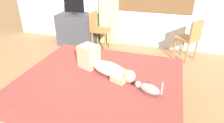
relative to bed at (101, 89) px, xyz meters
The scene contains 9 objects.
ground_plane 0.22m from the bed, 137.38° to the right, with size 16.00×16.00×0.00m, color olive.
bed is the anchor object (origin of this frame).
person_lying 0.35m from the bed, 92.15° to the left, with size 0.92×0.53×0.34m.
cat 0.76m from the bed, 16.03° to the right, with size 0.35×0.18×0.21m.
desk 2.38m from the bed, 123.81° to the left, with size 0.90×0.56×0.74m.
tv_monitor 2.50m from the bed, 124.73° to the left, with size 0.48×0.10×0.35m.
cup 2.40m from the bed, 115.99° to the left, with size 0.08×0.08×0.08m, color white.
chair_by_desk 2.00m from the bed, 112.10° to the left, with size 0.39×0.39×0.86m.
chair_spare 2.20m from the bed, 55.47° to the left, with size 0.53×0.53×0.86m.
Camera 1 is at (0.90, -2.16, 1.88)m, focal length 31.73 mm.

